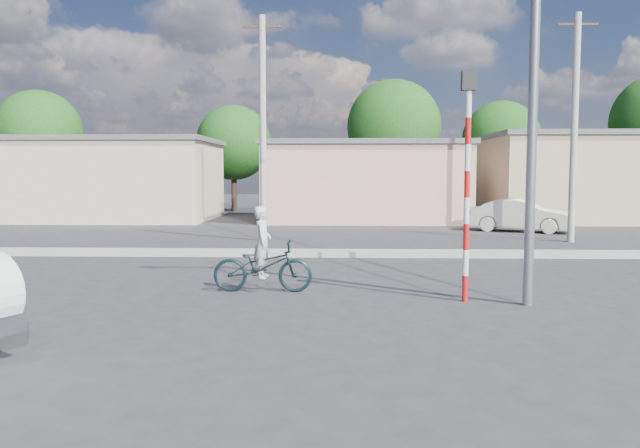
{
  "coord_description": "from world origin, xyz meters",
  "views": [
    {
      "loc": [
        0.83,
        -10.39,
        2.47
      ],
      "look_at": [
        0.33,
        3.75,
        1.3
      ],
      "focal_mm": 35.0,
      "sensor_mm": 36.0,
      "label": 1
    }
  ],
  "objects_px": {
    "cyclist": "(263,256)",
    "traffic_pole": "(467,166)",
    "bicycle": "(263,266)",
    "car_cream": "(521,215)",
    "streetlight": "(526,34)"
  },
  "relations": [
    {
      "from": "car_cream",
      "to": "cyclist",
      "type": "bearing_deg",
      "value": 168.72
    },
    {
      "from": "cyclist",
      "to": "traffic_pole",
      "type": "height_order",
      "value": "traffic_pole"
    },
    {
      "from": "bicycle",
      "to": "cyclist",
      "type": "xyz_separation_m",
      "value": [
        0.0,
        0.0,
        0.2
      ]
    },
    {
      "from": "streetlight",
      "to": "bicycle",
      "type": "bearing_deg",
      "value": 166.95
    },
    {
      "from": "bicycle",
      "to": "cyclist",
      "type": "relative_size",
      "value": 1.38
    },
    {
      "from": "bicycle",
      "to": "car_cream",
      "type": "relative_size",
      "value": 0.5
    },
    {
      "from": "car_cream",
      "to": "streetlight",
      "type": "bearing_deg",
      "value": -173.14
    },
    {
      "from": "traffic_pole",
      "to": "streetlight",
      "type": "relative_size",
      "value": 0.48
    },
    {
      "from": "traffic_pole",
      "to": "streetlight",
      "type": "distance_m",
      "value": 2.56
    },
    {
      "from": "bicycle",
      "to": "cyclist",
      "type": "height_order",
      "value": "cyclist"
    },
    {
      "from": "car_cream",
      "to": "streetlight",
      "type": "xyz_separation_m",
      "value": [
        -4.17,
        -14.63,
        4.28
      ]
    },
    {
      "from": "cyclist",
      "to": "streetlight",
      "type": "height_order",
      "value": "streetlight"
    },
    {
      "from": "bicycle",
      "to": "streetlight",
      "type": "relative_size",
      "value": 0.23
    },
    {
      "from": "traffic_pole",
      "to": "streetlight",
      "type": "bearing_deg",
      "value": -17.73
    },
    {
      "from": "cyclist",
      "to": "traffic_pole",
      "type": "bearing_deg",
      "value": -102.06
    }
  ]
}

